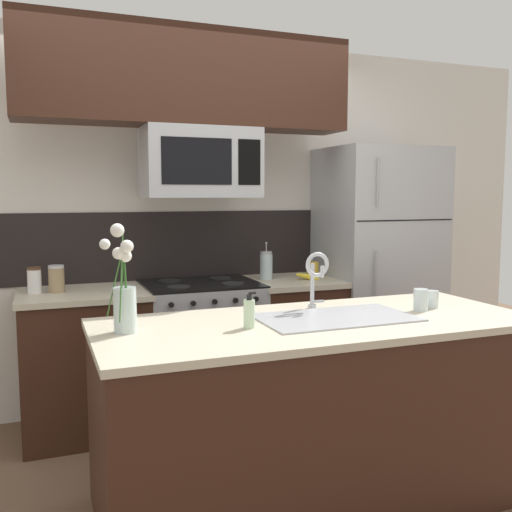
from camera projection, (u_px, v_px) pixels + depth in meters
ground_plane at (247, 475)px, 3.08m from camera, size 10.00×10.00×0.00m
rear_partition at (225, 223)px, 4.24m from camera, size 5.20×0.10×2.60m
splash_band at (188, 245)px, 4.10m from camera, size 2.87×0.01×0.48m
back_counter_left at (85, 362)px, 3.60m from camera, size 0.79×0.65×0.91m
back_counter_right at (292, 341)px, 4.11m from camera, size 0.63×0.65×0.91m
stove_range at (201, 350)px, 3.87m from camera, size 0.76×0.64×0.93m
microwave at (200, 163)px, 3.71m from camera, size 0.74×0.40×0.45m
upper_cabinet_band at (188, 79)px, 3.60m from camera, size 2.11×0.34×0.60m
refrigerator at (376, 272)px, 4.33m from camera, size 0.81×0.74×1.85m
storage_jar_tall at (34, 280)px, 3.48m from camera, size 0.08×0.08×0.16m
storage_jar_medium at (56, 279)px, 3.51m from camera, size 0.10×0.10×0.17m
banana_bunch at (308, 276)px, 4.04m from camera, size 0.19×0.12×0.08m
french_press at (266, 265)px, 4.04m from camera, size 0.09×0.09×0.27m
coffee_tin at (313, 269)px, 4.17m from camera, size 0.08×0.08×0.11m
island_counter at (317, 411)px, 2.80m from camera, size 2.13×0.88×0.91m
kitchen_sink at (336, 332)px, 2.79m from camera, size 0.76×0.44×0.16m
sink_faucet at (316, 272)px, 2.96m from camera, size 0.14×0.14×0.31m
dish_soap_bottle at (249, 313)px, 2.57m from camera, size 0.06×0.05×0.16m
drinking_glass at (421, 300)px, 2.95m from camera, size 0.07×0.07×0.11m
spare_glass at (433, 299)px, 3.03m from camera, size 0.06×0.06×0.09m
flower_vase at (124, 297)px, 2.47m from camera, size 0.15×0.19×0.48m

